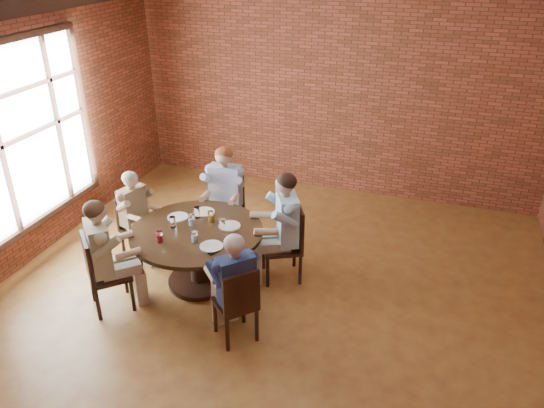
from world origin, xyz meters
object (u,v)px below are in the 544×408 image
(diner_a, at_px, (282,228))
(dining_table, at_px, (198,246))
(diner_b, at_px, (224,196))
(diner_c, at_px, (137,216))
(chair_e, at_px, (238,303))
(chair_b, at_px, (227,204))
(chair_d, at_px, (100,270))
(chair_a, at_px, (289,240))
(smartphone, at_px, (214,252))
(chair_c, at_px, (134,224))
(diner_e, at_px, (234,287))
(diner_d, at_px, (106,256))

(diner_a, bearing_deg, dining_table, -90.00)
(dining_table, xyz_separation_m, diner_b, (-0.10, 1.05, 0.16))
(diner_c, bearing_deg, chair_e, -104.70)
(chair_b, height_order, diner_c, diner_c)
(diner_b, relative_size, diner_c, 1.12)
(dining_table, bearing_deg, diner_c, 163.65)
(chair_d, xyz_separation_m, chair_e, (1.66, -0.02, -0.02))
(chair_a, height_order, diner_a, diner_a)
(smartphone, bearing_deg, chair_e, -19.28)
(diner_a, relative_size, diner_c, 1.15)
(chair_d, bearing_deg, chair_e, -134.92)
(chair_a, bearing_deg, chair_e, -33.31)
(dining_table, xyz_separation_m, diner_c, (-1.00, 0.29, 0.08))
(chair_c, xyz_separation_m, smartphone, (1.46, -0.70, 0.27))
(chair_a, relative_size, diner_e, 0.77)
(dining_table, height_order, diner_e, diner_e)
(diner_c, bearing_deg, diner_a, -68.75)
(smartphone, bearing_deg, diner_c, 178.51)
(diner_b, xyz_separation_m, smartphone, (0.49, -1.44, 0.07))
(diner_b, xyz_separation_m, chair_d, (-0.72, -1.85, -0.17))
(chair_b, height_order, chair_d, chair_b)
(diner_e, bearing_deg, chair_e, 90.00)
(chair_d, bearing_deg, chair_a, -98.62)
(diner_a, distance_m, diner_d, 2.04)
(chair_d, xyz_separation_m, diner_e, (1.60, 0.03, 0.12))
(chair_a, height_order, chair_e, chair_a)
(diner_d, distance_m, chair_e, 1.61)
(diner_a, xyz_separation_m, diner_c, (-1.91, -0.16, -0.09))
(dining_table, distance_m, chair_d, 1.14)
(diner_b, bearing_deg, chair_d, -116.51)
(dining_table, xyz_separation_m, chair_a, (0.99, 0.50, -0.00))
(diner_b, height_order, chair_c, diner_b)
(diner_a, relative_size, chair_d, 1.47)
(dining_table, bearing_deg, smartphone, -44.44)
(chair_e, bearing_deg, diner_c, -76.96)
(dining_table, height_order, chair_a, chair_a)
(dining_table, distance_m, chair_c, 1.11)
(chair_b, xyz_separation_m, diner_c, (-0.90, -0.85, 0.09))
(chair_b, relative_size, diner_b, 0.70)
(diner_a, bearing_deg, diner_e, -32.42)
(dining_table, bearing_deg, chair_b, 95.19)
(diner_a, bearing_deg, chair_c, -112.53)
(dining_table, distance_m, diner_a, 1.03)
(chair_a, bearing_deg, chair_d, -81.18)
(smartphone, bearing_deg, diner_e, -19.23)
(chair_a, xyz_separation_m, diner_b, (-1.09, 0.55, 0.16))
(diner_e, bearing_deg, chair_d, -44.82)
(diner_d, bearing_deg, chair_c, -27.34)
(chair_a, xyz_separation_m, chair_e, (-0.15, -1.31, -0.03))
(chair_c, bearing_deg, diner_e, -103.76)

